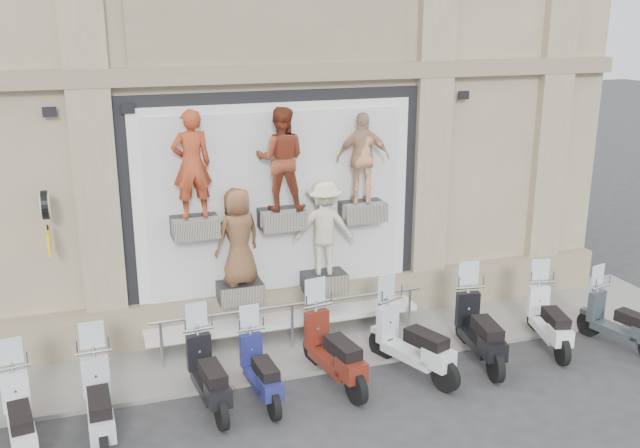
# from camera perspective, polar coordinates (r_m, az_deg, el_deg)

# --- Properties ---
(ground) EXTENTS (90.00, 90.00, 0.00)m
(ground) POSITION_cam_1_polar(r_m,az_deg,el_deg) (11.38, 0.79, -14.40)
(ground) COLOR #2F2F31
(ground) RESTS_ON ground
(sidewalk) EXTENTS (16.00, 2.20, 0.08)m
(sidewalk) POSITION_cam_1_polar(r_m,az_deg,el_deg) (13.12, -2.33, -9.77)
(sidewalk) COLOR gray
(sidewalk) RESTS_ON ground
(building) EXTENTS (14.00, 8.60, 12.00)m
(building) POSITION_cam_1_polar(r_m,az_deg,el_deg) (16.52, -7.65, 16.92)
(building) COLOR tan
(building) RESTS_ON ground
(shop_vitrine) EXTENTS (5.60, 0.94, 4.30)m
(shop_vitrine) POSITION_cam_1_polar(r_m,az_deg,el_deg) (12.85, -3.02, 1.12)
(shop_vitrine) COLOR black
(shop_vitrine) RESTS_ON ground
(guard_rail) EXTENTS (5.06, 0.10, 0.93)m
(guard_rail) POSITION_cam_1_polar(r_m,az_deg,el_deg) (12.85, -2.23, -8.26)
(guard_rail) COLOR #9EA0A5
(guard_rail) RESTS_ON ground
(clock_sign_bracket) EXTENTS (0.10, 0.80, 1.02)m
(clock_sign_bracket) POSITION_cam_1_polar(r_m,az_deg,el_deg) (12.06, -21.07, 0.77)
(clock_sign_bracket) COLOR black
(clock_sign_bracket) RESTS_ON ground
(scooter_b) EXTENTS (0.78, 1.86, 1.47)m
(scooter_b) POSITION_cam_1_polar(r_m,az_deg,el_deg) (10.80, -23.00, -13.19)
(scooter_b) COLOR silver
(scooter_b) RESTS_ON ground
(scooter_c) EXTENTS (0.60, 1.92, 1.55)m
(scooter_c) POSITION_cam_1_polar(r_m,az_deg,el_deg) (10.71, -17.36, -12.58)
(scooter_c) COLOR #AFB6BE
(scooter_c) RESTS_ON ground
(scooter_d) EXTENTS (0.69, 1.88, 1.50)m
(scooter_d) POSITION_cam_1_polar(r_m,az_deg,el_deg) (11.15, -8.96, -10.90)
(scooter_d) COLOR black
(scooter_d) RESTS_ON ground
(scooter_e) EXTENTS (0.60, 1.73, 1.39)m
(scooter_e) POSITION_cam_1_polar(r_m,az_deg,el_deg) (11.27, -4.77, -10.75)
(scooter_e) COLOR navy
(scooter_e) RESTS_ON ground
(scooter_f) EXTENTS (0.89, 2.06, 1.62)m
(scooter_f) POSITION_cam_1_polar(r_m,az_deg,el_deg) (11.65, 1.12, -9.11)
(scooter_f) COLOR #5B1A0F
(scooter_f) RESTS_ON ground
(scooter_g) EXTENTS (1.25, 2.07, 1.62)m
(scooter_g) POSITION_cam_1_polar(r_m,az_deg,el_deg) (12.01, 7.48, -8.43)
(scooter_g) COLOR silver
(scooter_g) RESTS_ON ground
(scooter_h) EXTENTS (0.88, 2.05, 1.62)m
(scooter_h) POSITION_cam_1_polar(r_m,az_deg,el_deg) (12.65, 12.74, -7.39)
(scooter_h) COLOR black
(scooter_h) RESTS_ON ground
(scooter_i) EXTENTS (0.97, 1.91, 1.49)m
(scooter_i) POSITION_cam_1_polar(r_m,az_deg,el_deg) (13.52, 17.94, -6.51)
(scooter_i) COLOR white
(scooter_i) RESTS_ON ground
(scooter_j) EXTENTS (0.94, 1.84, 1.43)m
(scooter_j) POSITION_cam_1_polar(r_m,az_deg,el_deg) (13.93, 23.04, -6.48)
(scooter_j) COLOR #2B3234
(scooter_j) RESTS_ON ground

